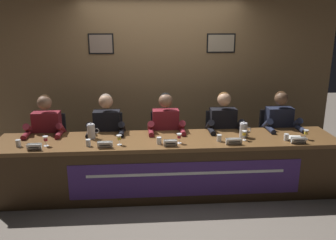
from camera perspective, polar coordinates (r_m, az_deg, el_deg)
name	(u,v)px	position (r m, az deg, el deg)	size (l,w,h in m)	color
ground_plane	(168,191)	(4.88, 0.00, -11.22)	(12.00, 12.00, 0.00)	#70665B
wall_back_panelled	(162,77)	(5.79, -1.02, 6.82)	(5.55, 0.14, 2.60)	#937047
conference_table	(169,158)	(4.55, 0.18, -6.14)	(4.35, 0.77, 0.74)	brown
chair_far_left	(52,148)	(5.36, -18.05, -4.22)	(0.44, 0.45, 0.92)	black
panelist_far_left	(46,134)	(5.09, -18.83, -2.07)	(0.51, 0.48, 1.24)	black
nameplate_far_left	(34,147)	(4.47, -20.54, -4.03)	(0.17, 0.06, 0.08)	white
juice_glass_far_left	(46,139)	(4.55, -18.92, -2.92)	(0.06, 0.06, 0.12)	white
water_cup_far_left	(18,144)	(4.66, -22.74, -3.48)	(0.06, 0.06, 0.08)	silver
chair_left	(109,146)	(5.22, -9.38, -4.14)	(0.44, 0.45, 0.92)	black
panelist_left	(107,132)	(4.95, -9.72, -1.93)	(0.51, 0.48, 1.24)	black
nameplate_left	(105,145)	(4.33, -10.01, -3.89)	(0.18, 0.06, 0.08)	white
juice_glass_left	(119,138)	(4.38, -7.79, -2.88)	(0.06, 0.06, 0.12)	white
water_cup_left	(88,143)	(4.42, -12.58, -3.62)	(0.06, 0.06, 0.08)	silver
chair_center	(165,145)	(5.21, -0.46, -3.97)	(0.44, 0.45, 0.92)	black
panelist_center	(166,131)	(4.93, -0.31, -1.74)	(0.51, 0.48, 1.24)	black
nameplate_center	(170,143)	(4.31, 0.39, -3.69)	(0.16, 0.06, 0.08)	white
juice_glass_center	(179,137)	(4.40, 1.80, -2.66)	(0.06, 0.06, 0.12)	white
water_cup_center	(159,141)	(4.39, -1.43, -3.35)	(0.06, 0.06, 0.08)	silver
chair_right	(220,143)	(5.32, 8.29, -3.71)	(0.44, 0.45, 0.92)	black
panelist_right	(224,130)	(5.05, 8.89, -1.51)	(0.51, 0.48, 1.24)	black
nameplate_right	(234,141)	(4.44, 10.46, -3.37)	(0.20, 0.06, 0.08)	white
juice_glass_right	(244,134)	(4.61, 12.05, -2.14)	(0.06, 0.06, 0.12)	white
water_cup_right	(219,138)	(4.53, 8.16, -2.91)	(0.06, 0.06, 0.08)	silver
chair_far_right	(274,142)	(5.55, 16.49, -3.38)	(0.44, 0.45, 0.92)	black
panelist_far_right	(280,128)	(5.29, 17.47, -1.26)	(0.51, 0.48, 1.24)	black
nameplate_far_right	(299,140)	(4.69, 20.09, -3.05)	(0.19, 0.06, 0.08)	white
juice_glass_far_right	(306,133)	(4.87, 21.11, -1.91)	(0.06, 0.06, 0.12)	white
water_cup_far_right	(286,137)	(4.75, 18.33, -2.66)	(0.06, 0.06, 0.08)	silver
water_pitcher_left_side	(91,131)	(4.68, -12.12, -1.76)	(0.15, 0.10, 0.21)	silver
water_pitcher_right_side	(244,130)	(4.73, 11.93, -1.55)	(0.15, 0.10, 0.21)	silver
document_stack_far_right	(293,138)	(4.88, 19.34, -2.65)	(0.23, 0.18, 0.01)	white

